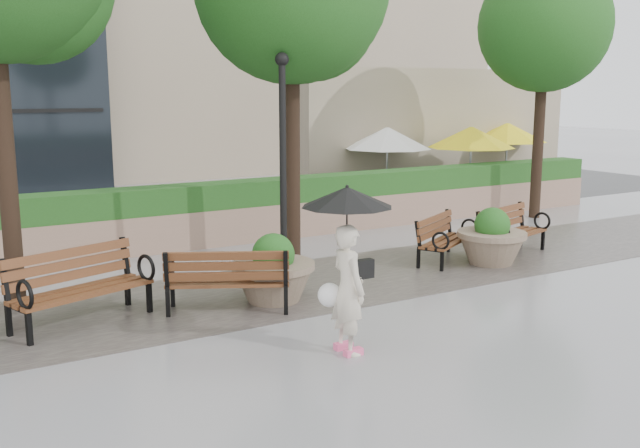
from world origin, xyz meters
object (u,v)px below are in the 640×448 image
bench_1 (82,303)px  bench_2 (228,293)px  bench_3 (445,248)px  bench_4 (512,241)px  planter_right (491,242)px  planter_left (273,275)px  pedestrian (347,253)px  lamppost (283,181)px

bench_1 → bench_2: 2.12m
bench_1 → bench_3: (7.03, 0.27, -0.05)m
bench_3 → bench_4: bench_4 is taller
bench_4 → planter_right: planter_right is taller
planter_left → planter_right: size_ratio=0.99×
bench_2 → pedestrian: pedestrian is taller
planter_right → bench_3: bearing=136.2°
bench_4 → planter_right: bearing=-175.6°
bench_2 → bench_3: bearing=-143.7°
bench_3 → pedestrian: size_ratio=0.84×
planter_left → bench_2: bearing=-172.3°
bench_2 → bench_4: bearing=-148.2°
bench_2 → planter_left: bearing=-145.1°
bench_1 → lamppost: (3.73, 0.83, 1.43)m
bench_1 → bench_3: 7.04m
bench_2 → lamppost: bearing=-113.9°
bench_1 → bench_3: size_ratio=1.20×
planter_left → pedestrian: bearing=-94.9°
bench_2 → pedestrian: bearing=132.0°
planter_right → planter_left: bearing=-179.2°
bench_1 → planter_right: bearing=-21.1°
bench_4 → lamppost: bearing=154.1°
bench_1 → planter_right: 7.68m
bench_2 → pedestrian: 2.64m
bench_3 → lamppost: (-3.30, 0.56, 1.48)m
bench_2 → planter_right: planter_right is taller
bench_2 → lamppost: 2.60m
bench_4 → lamppost: (-4.84, 0.83, 1.46)m
bench_1 → bench_2: bench_1 is taller
planter_right → pedestrian: bearing=-153.0°
bench_1 → bench_4: bench_1 is taller
bench_4 → pedestrian: 6.64m
lamppost → planter_left: bearing=-124.2°
bench_3 → planter_left: (-4.14, -0.68, 0.16)m
bench_3 → lamppost: size_ratio=0.45×
planter_left → lamppost: lamppost is taller
bench_3 → planter_right: 0.90m
bench_2 → bench_1: bearing=13.0°
bench_4 → planter_left: 5.70m
lamppost → pedestrian: bearing=-105.8°
bench_2 → bench_4: (6.52, 0.52, -0.00)m
bench_4 → planter_right: size_ratio=1.46×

